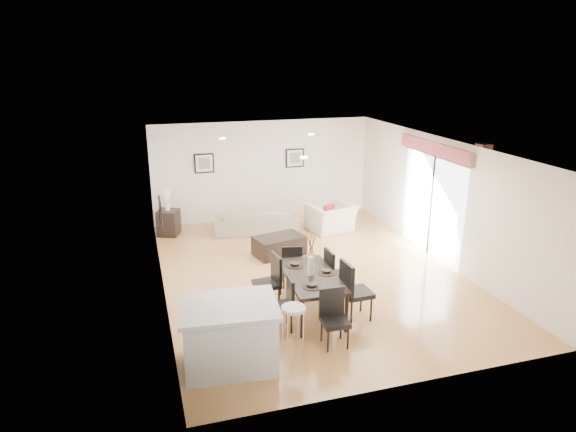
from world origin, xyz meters
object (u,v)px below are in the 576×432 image
object	(u,v)px
dining_chair_head	(333,314)
kitchen_island	(229,335)
dining_chair_efar	(334,271)
coffee_table	(279,246)
dining_chair_enear	(352,288)
dining_chair_foot	(292,264)
sofa	(256,221)
dining_chair_wfar	(271,278)
bar_stool	(293,314)
dining_table	(311,279)
armchair	(331,218)
side_table	(169,223)
dining_chair_wnear	(284,301)

from	to	relation	value
dining_chair_head	kitchen_island	bearing A→B (deg)	-173.37
dining_chair_efar	coffee_table	world-z (taller)	dining_chair_efar
dining_chair_enear	dining_chair_foot	bearing A→B (deg)	19.34
sofa	dining_chair_wfar	distance (m)	4.08
sofa	dining_chair_foot	world-z (taller)	dining_chair_foot
dining_chair_wfar	bar_stool	xyz separation A→B (m)	(-0.09, -1.64, 0.14)
dining_table	dining_chair_wfar	world-z (taller)	dining_chair_wfar
dining_chair_wfar	dining_chair_enear	world-z (taller)	dining_chair_enear
armchair	dining_chair_enear	bearing A→B (deg)	59.84
sofa	dining_table	xyz separation A→B (m)	(-0.07, -4.45, 0.34)
dining_chair_wfar	bar_stool	world-z (taller)	dining_chair_wfar
armchair	dining_chair_enear	world-z (taller)	dining_chair_enear
armchair	dining_chair_foot	xyz separation A→B (m)	(-1.97, -2.93, 0.14)
dining_table	sofa	bearing A→B (deg)	91.70
dining_chair_head	dining_chair_foot	world-z (taller)	dining_chair_head
coffee_table	dining_table	bearing A→B (deg)	-107.86
dining_table	dining_chair_enear	world-z (taller)	dining_chair_enear
bar_stool	coffee_table	bearing A→B (deg)	77.22
sofa	dining_chair_efar	world-z (taller)	dining_chair_efar
dining_chair_head	coffee_table	distance (m)	3.88
dining_chair_head	side_table	bearing A→B (deg)	111.69
dining_chair_wnear	coffee_table	size ratio (longest dim) A/B	0.83
armchair	coffee_table	world-z (taller)	armchair
dining_chair_enear	side_table	bearing A→B (deg)	23.92
dining_chair_efar	dining_chair_head	distance (m)	1.62
dining_chair_efar	side_table	size ratio (longest dim) A/B	1.46
dining_table	dining_chair_wnear	xyz separation A→B (m)	(-0.61, -0.44, -0.13)
dining_chair_wnear	dining_chair_wfar	size ratio (longest dim) A/B	0.94
dining_chair_wfar	dining_chair_foot	bearing A→B (deg)	131.09
dining_chair_enear	coffee_table	xyz separation A→B (m)	(-0.39, 3.23, -0.37)
dining_chair_efar	dining_chair_head	bearing A→B (deg)	156.78
dining_chair_enear	dining_chair_wnear	bearing A→B (deg)	87.20
dining_chair_enear	kitchen_island	distance (m)	2.39
dining_chair_efar	armchair	bearing A→B (deg)	-21.80
dining_chair_efar	kitchen_island	world-z (taller)	kitchen_island
dining_table	coffee_table	bearing A→B (deg)	88.32
coffee_table	bar_stool	bearing A→B (deg)	-116.32
kitchen_island	dining_chair_foot	bearing A→B (deg)	59.70
armchair	dining_chair_head	xyz separation A→B (m)	(-1.94, -5.08, 0.16)
dining_chair_wfar	dining_chair_efar	bearing A→B (deg)	83.34
dining_chair_enear	side_table	world-z (taller)	dining_chair_enear
dining_chair_enear	dining_chair_efar	xyz separation A→B (m)	(0.01, 0.87, -0.06)
bar_stool	dining_chair_efar	bearing A→B (deg)	51.32
dining_chair_wfar	armchair	bearing A→B (deg)	138.22
dining_table	dining_chair_enear	bearing A→B (deg)	-33.41
armchair	dining_chair_efar	distance (m)	3.82
dining_chair_wfar	side_table	world-z (taller)	dining_chair_wfar
armchair	dining_chair_head	distance (m)	5.44
sofa	dining_chair_enear	size ratio (longest dim) A/B	2.01
dining_table	kitchen_island	size ratio (longest dim) A/B	1.17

